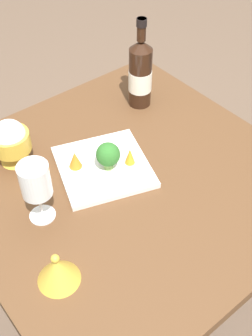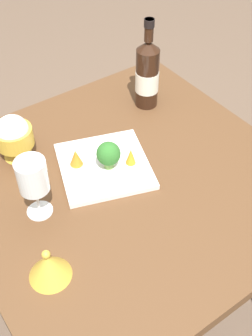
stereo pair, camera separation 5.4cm
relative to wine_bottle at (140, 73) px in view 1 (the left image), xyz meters
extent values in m
plane|color=brown|center=(0.25, 0.24, -0.84)|extent=(8.00, 8.00, 0.00)
cube|color=brown|center=(0.25, 0.24, -0.14)|extent=(0.92, 0.92, 0.04)
cylinder|color=brown|center=(-0.14, -0.16, -0.50)|extent=(0.05, 0.05, 0.68)
cylinder|color=black|center=(0.00, 0.00, -0.02)|extent=(0.07, 0.07, 0.20)
cone|color=black|center=(0.00, 0.00, 0.10)|extent=(0.07, 0.07, 0.03)
cylinder|color=black|center=(0.00, 0.00, 0.15)|extent=(0.03, 0.03, 0.07)
cylinder|color=black|center=(0.00, 0.00, 0.17)|extent=(0.03, 0.03, 0.02)
cylinder|color=silver|center=(0.00, 0.00, -0.03)|extent=(0.08, 0.08, 0.07)
cylinder|color=white|center=(0.51, 0.22, -0.12)|extent=(0.07, 0.07, 0.00)
cylinder|color=white|center=(0.51, 0.22, -0.07)|extent=(0.01, 0.01, 0.08)
cylinder|color=white|center=(0.51, 0.22, 0.02)|extent=(0.08, 0.08, 0.09)
cone|color=gold|center=(0.47, -0.01, -0.09)|extent=(0.08, 0.08, 0.04)
cylinder|color=gold|center=(0.47, -0.01, -0.04)|extent=(0.11, 0.11, 0.05)
sphere|color=white|center=(0.47, -0.01, -0.02)|extent=(0.09, 0.09, 0.09)
cone|color=gold|center=(0.58, 0.40, -0.08)|extent=(0.10, 0.10, 0.07)
sphere|color=gold|center=(0.58, 0.40, -0.03)|extent=(0.02, 0.02, 0.02)
cube|color=white|center=(0.29, 0.18, -0.11)|extent=(0.32, 0.32, 0.02)
cylinder|color=#729E4C|center=(0.28, 0.20, -0.09)|extent=(0.03, 0.03, 0.03)
sphere|color=#2D6B28|center=(0.28, 0.20, -0.05)|extent=(0.07, 0.07, 0.07)
cone|color=orange|center=(0.22, 0.22, -0.08)|extent=(0.03, 0.03, 0.05)
cone|color=orange|center=(0.35, 0.13, -0.08)|extent=(0.04, 0.04, 0.05)
camera|label=1|loc=(0.78, 0.89, 0.74)|focal=45.18mm
camera|label=2|loc=(0.74, 0.92, 0.74)|focal=45.18mm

